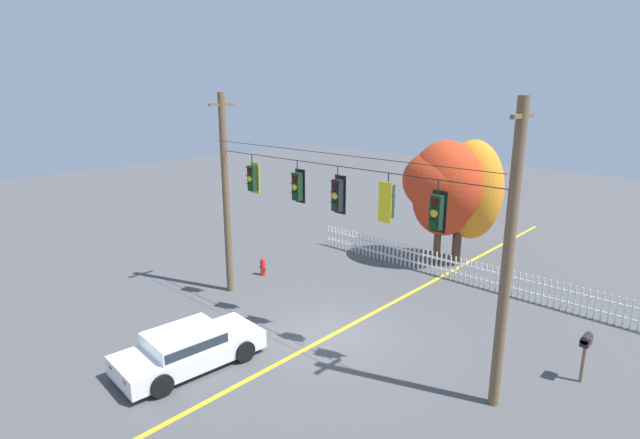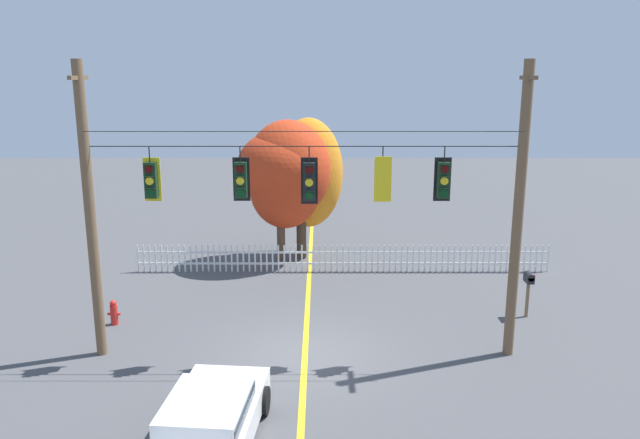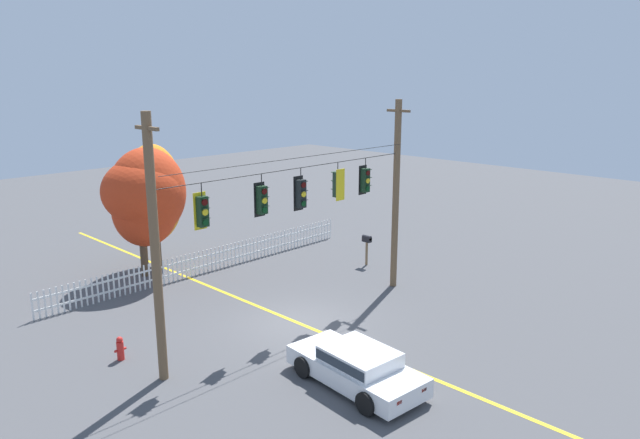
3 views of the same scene
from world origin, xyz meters
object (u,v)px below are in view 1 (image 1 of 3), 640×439
traffic_signal_eastbound_side (298,186)px  autumn_maple_near_fence (444,188)px  traffic_signal_westbound_side (387,202)px  parked_car (188,347)px  traffic_signal_northbound_secondary (338,195)px  traffic_signal_southbound_primary (253,178)px  fire_hydrant (263,267)px  roadside_mailbox (586,343)px  autumn_maple_mid (463,191)px  traffic_signal_northbound_primary (437,212)px

traffic_signal_eastbound_side → autumn_maple_near_fence: autumn_maple_near_fence is taller
traffic_signal_westbound_side → parked_car: size_ratio=0.32×
traffic_signal_northbound_secondary → traffic_signal_westbound_side: bearing=-0.6°
traffic_signal_southbound_primary → traffic_signal_eastbound_side: 2.28m
traffic_signal_eastbound_side → autumn_maple_near_fence: size_ratio=0.25×
traffic_signal_eastbound_side → fire_hydrant: bearing=154.8°
autumn_maple_near_fence → traffic_signal_southbound_primary: bearing=-108.8°
traffic_signal_eastbound_side → parked_car: size_ratio=0.33×
traffic_signal_southbound_primary → autumn_maple_near_fence: autumn_maple_near_fence is taller
roadside_mailbox → autumn_maple_near_fence: bearing=142.7°
traffic_signal_westbound_side → autumn_maple_mid: (-2.32, 9.18, -1.39)m
traffic_signal_westbound_side → autumn_maple_near_fence: 9.16m
roadside_mailbox → traffic_signal_eastbound_side: bearing=-162.9°
traffic_signal_southbound_primary → traffic_signal_northbound_primary: 7.42m
traffic_signal_westbound_side → traffic_signal_northbound_primary: bearing=0.7°
traffic_signal_northbound_secondary → autumn_maple_mid: bearing=92.9°
traffic_signal_northbound_primary → parked_car: bearing=-141.2°
autumn_maple_mid → fire_hydrant: autumn_maple_mid is taller
traffic_signal_southbound_primary → fire_hydrant: 5.19m
traffic_signal_eastbound_side → traffic_signal_northbound_primary: same height
traffic_signal_southbound_primary → autumn_maple_near_fence: (2.92, 8.56, -1.19)m
traffic_signal_westbound_side → autumn_maple_mid: autumn_maple_mid is taller
autumn_maple_mid → traffic_signal_eastbound_side: bearing=-97.9°
traffic_signal_westbound_side → fire_hydrant: 9.20m
autumn_maple_mid → traffic_signal_southbound_primary: bearing=-111.2°
traffic_signal_eastbound_side → traffic_signal_northbound_secondary: bearing=0.0°
traffic_signal_eastbound_side → parked_car: traffic_signal_eastbound_side is taller
autumn_maple_near_fence → roadside_mailbox: size_ratio=3.95×
traffic_signal_northbound_primary → autumn_maple_mid: size_ratio=0.25×
fire_hydrant → parked_car: bearing=-57.7°
traffic_signal_eastbound_side → autumn_maple_mid: autumn_maple_mid is taller
traffic_signal_northbound_secondary → parked_car: traffic_signal_northbound_secondary is taller
traffic_signal_westbound_side → parked_car: (-3.82, -4.30, -4.21)m
traffic_signal_northbound_secondary → parked_car: (-1.97, -4.32, -4.13)m
traffic_signal_northbound_secondary → traffic_signal_westbound_side: (1.85, -0.02, 0.08)m
traffic_signal_eastbound_side → roadside_mailbox: traffic_signal_eastbound_side is taller
traffic_signal_southbound_primary → traffic_signal_westbound_side: size_ratio=1.02×
traffic_signal_westbound_side → fire_hydrant: bearing=165.6°
autumn_maple_near_fence → parked_car: size_ratio=1.31×
fire_hydrant → roadside_mailbox: 12.71m
traffic_signal_southbound_primary → autumn_maple_near_fence: bearing=71.2°
traffic_signal_southbound_primary → fire_hydrant: bearing=134.3°
autumn_maple_near_fence → parked_car: autumn_maple_near_fence is taller
autumn_maple_near_fence → fire_hydrant: (-4.85, -6.58, -3.19)m
parked_car → fire_hydrant: size_ratio=5.64×
autumn_maple_near_fence → autumn_maple_mid: size_ratio=1.00×
traffic_signal_westbound_side → roadside_mailbox: bearing=28.2°
fire_hydrant → autumn_maple_mid: bearing=52.6°
traffic_signal_northbound_primary → traffic_signal_southbound_primary: bearing=-180.0°
traffic_signal_eastbound_side → parked_car: bearing=-93.1°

